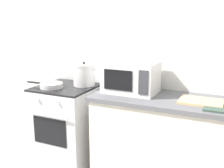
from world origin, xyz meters
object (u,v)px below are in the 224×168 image
frying_pan (51,85)px  microwave (131,77)px  stove (67,127)px  stock_pot (84,75)px  cutting_board (201,102)px  oven_mitt (216,109)px

frying_pan → microwave: (0.82, 0.19, 0.12)m
stove → stock_pot: 0.61m
frying_pan → microwave: bearing=13.3°
frying_pan → cutting_board: size_ratio=1.21×
stove → cutting_board: (1.39, 0.00, 0.47)m
cutting_board → oven_mitt: cutting_board is taller
frying_pan → oven_mitt: bearing=-1.6°
stock_pot → oven_mitt: bearing=-11.8°
stock_pot → cutting_board: 1.24m
oven_mitt → stock_pot: bearing=168.2°
stove → microwave: (0.71, 0.08, 0.61)m
stove → cutting_board: bearing=0.0°
stock_pot → microwave: bearing=-4.8°
frying_pan → microwave: size_ratio=0.87×
cutting_board → frying_pan: bearing=-175.6°
microwave → cutting_board: (0.67, -0.08, -0.14)m
frying_pan → cutting_board: 1.49m
cutting_board → stock_pot: bearing=174.2°
frying_pan → cutting_board: frying_pan is taller
cutting_board → stove: bearing=-180.0°
stove → stock_pot: stock_pot is taller
stock_pot → frying_pan: bearing=-137.5°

